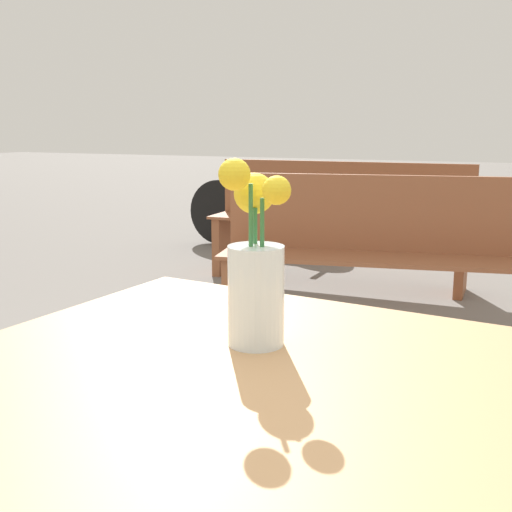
# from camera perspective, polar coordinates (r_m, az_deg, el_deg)

# --- Properties ---
(table_front) EXTENTS (0.97, 0.94, 0.75)m
(table_front) POSITION_cam_1_polar(r_m,az_deg,el_deg) (1.01, -2.68, -15.58)
(table_front) COLOR tan
(table_front) RESTS_ON ground_plane
(flower_vase) EXTENTS (0.12, 0.13, 0.31)m
(flower_vase) POSITION_cam_1_polar(r_m,az_deg,el_deg) (1.04, -0.05, -1.94)
(flower_vase) COLOR silver
(flower_vase) RESTS_ON table_front
(bench_near) EXTENTS (1.70, 0.69, 0.85)m
(bench_near) POSITION_cam_1_polar(r_m,az_deg,el_deg) (3.37, 11.16, 0.41)
(bench_near) COLOR brown
(bench_near) RESTS_ON ground_plane
(bench_middle) EXTENTS (1.85, 0.43, 0.85)m
(bench_middle) POSITION_cam_1_polar(r_m,az_deg,el_deg) (4.60, 7.34, 3.57)
(bench_middle) COLOR brown
(bench_middle) RESTS_ON ground_plane
(bicycle) EXTENTS (1.48, 0.44, 0.70)m
(bicycle) POSITION_cam_1_polar(r_m,az_deg,el_deg) (5.83, 0.53, 3.82)
(bicycle) COLOR black
(bicycle) RESTS_ON ground_plane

